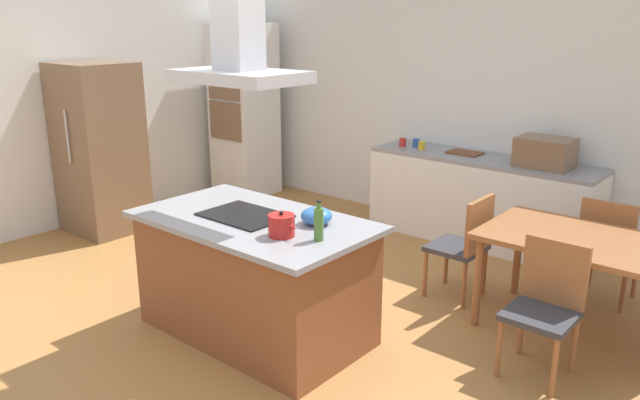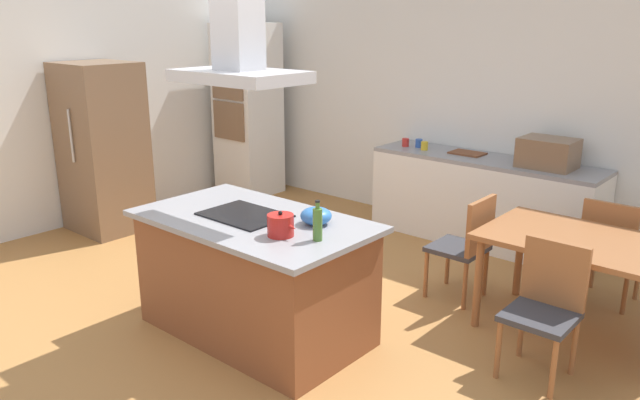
{
  "view_description": "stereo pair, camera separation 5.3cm",
  "coord_description": "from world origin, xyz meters",
  "px_view_note": "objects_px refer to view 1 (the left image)",
  "views": [
    {
      "loc": [
        3.05,
        -2.89,
        2.28
      ],
      "look_at": [
        0.29,
        0.4,
        1.0
      ],
      "focal_mm": 34.78,
      "sensor_mm": 36.0,
      "label": 1
    },
    {
      "loc": [
        3.09,
        -2.86,
        2.28
      ],
      "look_at": [
        0.29,
        0.4,
        1.0
      ],
      "focal_mm": 34.78,
      "sensor_mm": 36.0,
      "label": 2
    }
  ],
  "objects_px": {
    "mixing_bowl": "(316,216)",
    "refrigerator": "(99,148)",
    "cooktop": "(245,215)",
    "cutting_board": "(465,153)",
    "tea_kettle": "(282,225)",
    "dining_table": "(583,249)",
    "countertop_microwave": "(545,152)",
    "chair_facing_back_wall": "(608,244)",
    "coffee_mug_yellow": "(422,146)",
    "coffee_mug_blue": "(416,143)",
    "olive_oil_bottle": "(319,224)",
    "chair_facing_island": "(546,300)",
    "chair_at_left_end": "(466,241)",
    "wall_oven_stack": "(244,110)",
    "coffee_mug_red": "(403,142)",
    "range_hood": "(238,44)"
  },
  "relations": [
    {
      "from": "chair_at_left_end",
      "to": "countertop_microwave",
      "type": "bearing_deg",
      "value": 86.38
    },
    {
      "from": "countertop_microwave",
      "to": "coffee_mug_red",
      "type": "bearing_deg",
      "value": -178.46
    },
    {
      "from": "chair_facing_back_wall",
      "to": "dining_table",
      "type": "bearing_deg",
      "value": -90.0
    },
    {
      "from": "refrigerator",
      "to": "chair_facing_back_wall",
      "type": "bearing_deg",
      "value": 18.54
    },
    {
      "from": "mixing_bowl",
      "to": "refrigerator",
      "type": "relative_size",
      "value": 0.12
    },
    {
      "from": "mixing_bowl",
      "to": "range_hood",
      "type": "height_order",
      "value": "range_hood"
    },
    {
      "from": "coffee_mug_yellow",
      "to": "mixing_bowl",
      "type": "bearing_deg",
      "value": -74.15
    },
    {
      "from": "coffee_mug_red",
      "to": "range_hood",
      "type": "distance_m",
      "value": 3.1
    },
    {
      "from": "mixing_bowl",
      "to": "chair_facing_island",
      "type": "relative_size",
      "value": 0.25
    },
    {
      "from": "coffee_mug_yellow",
      "to": "range_hood",
      "type": "height_order",
      "value": "range_hood"
    },
    {
      "from": "cooktop",
      "to": "cutting_board",
      "type": "height_order",
      "value": "cutting_board"
    },
    {
      "from": "coffee_mug_blue",
      "to": "wall_oven_stack",
      "type": "height_order",
      "value": "wall_oven_stack"
    },
    {
      "from": "refrigerator",
      "to": "coffee_mug_yellow",
      "type": "bearing_deg",
      "value": 39.84
    },
    {
      "from": "cooktop",
      "to": "dining_table",
      "type": "bearing_deg",
      "value": 38.84
    },
    {
      "from": "chair_at_left_end",
      "to": "cutting_board",
      "type": "bearing_deg",
      "value": 118.87
    },
    {
      "from": "chair_facing_island",
      "to": "chair_facing_back_wall",
      "type": "distance_m",
      "value": 1.33
    },
    {
      "from": "chair_at_left_end",
      "to": "chair_facing_back_wall",
      "type": "relative_size",
      "value": 1.0
    },
    {
      "from": "chair_at_left_end",
      "to": "chair_facing_back_wall",
      "type": "xyz_separation_m",
      "value": [
        0.92,
        0.67,
        0.0
      ]
    },
    {
      "from": "dining_table",
      "to": "chair_facing_back_wall",
      "type": "height_order",
      "value": "chair_facing_back_wall"
    },
    {
      "from": "coffee_mug_yellow",
      "to": "chair_at_left_end",
      "type": "distance_m",
      "value": 1.82
    },
    {
      "from": "countertop_microwave",
      "to": "chair_facing_back_wall",
      "type": "bearing_deg",
      "value": -39.37
    },
    {
      "from": "coffee_mug_red",
      "to": "dining_table",
      "type": "distance_m",
      "value": 2.74
    },
    {
      "from": "olive_oil_bottle",
      "to": "wall_oven_stack",
      "type": "bearing_deg",
      "value": 142.84
    },
    {
      "from": "cutting_board",
      "to": "refrigerator",
      "type": "xyz_separation_m",
      "value": [
        -3.11,
        -2.34,
        0.0
      ]
    },
    {
      "from": "dining_table",
      "to": "range_hood",
      "type": "bearing_deg",
      "value": -141.16
    },
    {
      "from": "tea_kettle",
      "to": "range_hood",
      "type": "relative_size",
      "value": 0.25
    },
    {
      "from": "wall_oven_stack",
      "to": "mixing_bowl",
      "type": "bearing_deg",
      "value": -36.39
    },
    {
      "from": "cutting_board",
      "to": "coffee_mug_yellow",
      "type": "bearing_deg",
      "value": -165.37
    },
    {
      "from": "countertop_microwave",
      "to": "chair_facing_back_wall",
      "type": "height_order",
      "value": "countertop_microwave"
    },
    {
      "from": "mixing_bowl",
      "to": "chair_at_left_end",
      "type": "height_order",
      "value": "mixing_bowl"
    },
    {
      "from": "chair_at_left_end",
      "to": "chair_facing_back_wall",
      "type": "height_order",
      "value": "same"
    },
    {
      "from": "tea_kettle",
      "to": "dining_table",
      "type": "xyz_separation_m",
      "value": [
        1.41,
        1.67,
        -0.31
      ]
    },
    {
      "from": "wall_oven_stack",
      "to": "chair_facing_back_wall",
      "type": "relative_size",
      "value": 2.47
    },
    {
      "from": "countertop_microwave",
      "to": "chair_at_left_end",
      "type": "xyz_separation_m",
      "value": [
        -0.09,
        -1.35,
        -0.53
      ]
    },
    {
      "from": "coffee_mug_yellow",
      "to": "coffee_mug_blue",
      "type": "bearing_deg",
      "value": 145.3
    },
    {
      "from": "countertop_microwave",
      "to": "coffee_mug_blue",
      "type": "bearing_deg",
      "value": 179.28
    },
    {
      "from": "olive_oil_bottle",
      "to": "chair_facing_back_wall",
      "type": "distance_m",
      "value": 2.58
    },
    {
      "from": "cutting_board",
      "to": "wall_oven_stack",
      "type": "height_order",
      "value": "wall_oven_stack"
    },
    {
      "from": "countertop_microwave",
      "to": "chair_facing_back_wall",
      "type": "xyz_separation_m",
      "value": [
        0.83,
        -0.68,
        -0.53
      ]
    },
    {
      "from": "cooktop",
      "to": "coffee_mug_red",
      "type": "distance_m",
      "value": 2.88
    },
    {
      "from": "countertop_microwave",
      "to": "chair_facing_island",
      "type": "bearing_deg",
      "value": -67.58
    },
    {
      "from": "olive_oil_bottle",
      "to": "chair_facing_island",
      "type": "distance_m",
      "value": 1.57
    },
    {
      "from": "coffee_mug_blue",
      "to": "chair_at_left_end",
      "type": "xyz_separation_m",
      "value": [
        1.34,
        -1.36,
        -0.44
      ]
    },
    {
      "from": "olive_oil_bottle",
      "to": "chair_facing_island",
      "type": "bearing_deg",
      "value": 37.8
    },
    {
      "from": "coffee_mug_blue",
      "to": "range_hood",
      "type": "height_order",
      "value": "range_hood"
    },
    {
      "from": "cooktop",
      "to": "tea_kettle",
      "type": "distance_m",
      "value": 0.52
    },
    {
      "from": "coffee_mug_red",
      "to": "cutting_board",
      "type": "distance_m",
      "value": 0.71
    },
    {
      "from": "mixing_bowl",
      "to": "refrigerator",
      "type": "bearing_deg",
      "value": 173.37
    },
    {
      "from": "refrigerator",
      "to": "chair_facing_back_wall",
      "type": "relative_size",
      "value": 2.04
    },
    {
      "from": "olive_oil_bottle",
      "to": "mixing_bowl",
      "type": "distance_m",
      "value": 0.32
    }
  ]
}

